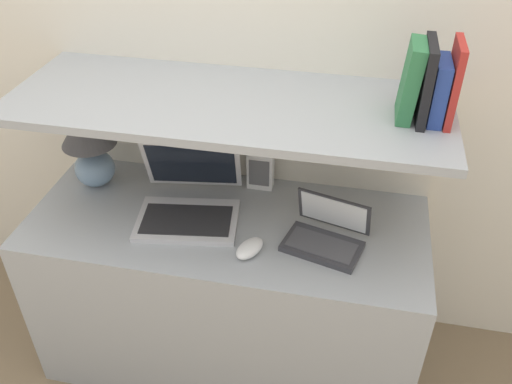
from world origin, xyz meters
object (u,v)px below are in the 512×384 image
Objects in this scene: book_red at (453,83)px; book_black at (426,82)px; book_blue at (438,90)px; book_green at (411,81)px; laptop_large at (189,201)px; laptop_small at (326,235)px; table_lamp at (89,141)px; router_box at (261,169)px; computer_mouse at (250,248)px.

book_red is 0.07m from book_black.
book_green is (-0.08, 0.00, 0.02)m from book_blue.
book_blue is at bearing 0.00° from book_black.
book_blue is (-0.03, -0.00, -0.03)m from book_red.
laptop_small is at bearing -7.76° from laptop_large.
laptop_large is at bearing -175.97° from book_green.
book_green is (-0.12, -0.00, -0.01)m from book_red.
table_lamp is at bearing 177.30° from book_red.
laptop_small is 1.88× the size of router_box.
router_box is 0.73m from book_blue.
book_green is at bearing -180.00° from book_red.
table_lamp is 1.22m from book_blue.
laptop_large is (0.41, -0.11, -0.14)m from table_lamp.
router_box is 0.78m from book_red.
table_lamp reaches higher than laptop_large.
laptop_small is 1.26× the size of book_black.
book_black reaches higher than book_green.
book_red reaches higher than book_black.
book_green is (0.69, 0.05, 0.50)m from laptop_large.
book_blue reaches higher than laptop_large.
laptop_small is at bearing -157.10° from book_blue.
router_box is 0.67× the size of book_black.
book_red is at bearing 20.54° from laptop_small.
laptop_large is 1.72× the size of book_green.
book_red reaches higher than book_blue.
laptop_large is 2.94× the size of computer_mouse.
book_blue is at bearing -16.85° from router_box.
router_box is at bearing 10.05° from table_lamp.
book_blue is 0.05m from book_black.
laptop_small is (0.90, -0.17, -0.15)m from table_lamp.
computer_mouse is at bearing -157.58° from laptop_small.
router_box is at bearing 164.10° from book_red.
book_blue reaches higher than router_box.
computer_mouse is 0.80m from book_red.
table_lamp is at bearing 177.12° from book_black.
table_lamp is 1.19m from book_black.
book_black is (0.73, 0.05, 0.50)m from laptop_large.
book_green is at bearing 26.41° from computer_mouse.
laptop_large is 0.95m from book_red.
book_green reaches higher than book_blue.
table_lamp is 1.13× the size of laptop_small.
laptop_large is 1.66× the size of book_red.
laptop_large is 0.31m from computer_mouse.
book_green is (0.19, 0.12, 0.52)m from laptop_small.
computer_mouse is 0.73× the size of book_blue.
laptop_small is 0.58m from book_blue.
laptop_large is 0.50m from laptop_small.
book_red is at bearing -2.70° from table_lamp.
book_black is at bearing -18.06° from router_box.
book_red reaches higher than laptop_large.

